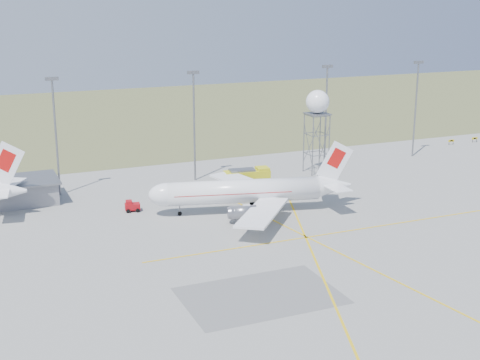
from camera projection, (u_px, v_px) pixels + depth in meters
name	position (u px, v px, depth m)	size (l,w,h in m)	color
grass_strip	(143.00, 115.00, 195.67)	(400.00, 120.00, 0.03)	#555D33
building_grey	(0.00, 193.00, 110.69)	(19.00, 10.00, 3.90)	gray
mast_a	(55.00, 127.00, 113.58)	(2.20, 0.50, 20.50)	slate
mast_b	(194.00, 117.00, 123.06)	(2.20, 0.50, 20.50)	slate
mast_c	(326.00, 107.00, 133.67)	(2.20, 0.50, 20.50)	slate
mast_d	(416.00, 101.00, 142.00)	(2.20, 0.50, 20.50)	slate
taxi_sign_near	(451.00, 141.00, 156.18)	(1.60, 0.17, 1.20)	black
taxi_sign_far	(475.00, 139.00, 158.84)	(1.60, 0.17, 1.20)	black
airliner_main	(247.00, 192.00, 106.35)	(32.71, 31.16, 11.23)	white
radar_tower	(317.00, 127.00, 129.03)	(4.50, 4.50, 16.29)	slate
fire_truck	(248.00, 177.00, 121.83)	(8.60, 4.21, 3.32)	gold
baggage_tug	(132.00, 207.00, 107.49)	(2.57, 2.20, 1.83)	#A20B12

